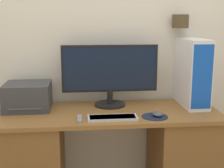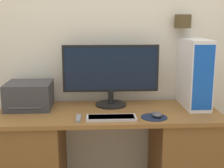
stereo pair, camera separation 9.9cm
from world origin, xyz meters
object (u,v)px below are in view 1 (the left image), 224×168
keyboard (113,118)px  remote_control (80,119)px  mouse (157,114)px  printer (28,96)px  computer_tower (191,72)px  monitor (110,72)px

keyboard → remote_control: size_ratio=2.42×
mouse → remote_control: bearing=-178.4°
printer → keyboard: bearing=-26.4°
computer_tower → printer: 1.27m
monitor → computer_tower: bearing=-1.8°
keyboard → remote_control: (-0.22, 0.01, -0.00)m
monitor → mouse: bearing=-46.6°
monitor → printer: 0.65m
monitor → keyboard: monitor is taller
monitor → remote_control: size_ratio=5.28×
printer → remote_control: size_ratio=2.40×
keyboard → computer_tower: computer_tower is taller
keyboard → computer_tower: size_ratio=0.65×
keyboard → printer: 0.68m
mouse → remote_control: (-0.54, -0.01, -0.01)m
computer_tower → mouse: bearing=-138.4°
monitor → keyboard: 0.43m
keyboard → remote_control: 0.22m
keyboard → computer_tower: bearing=26.1°
monitor → computer_tower: size_ratio=1.42×
printer → remote_control: printer is taller
monitor → computer_tower: 0.64m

